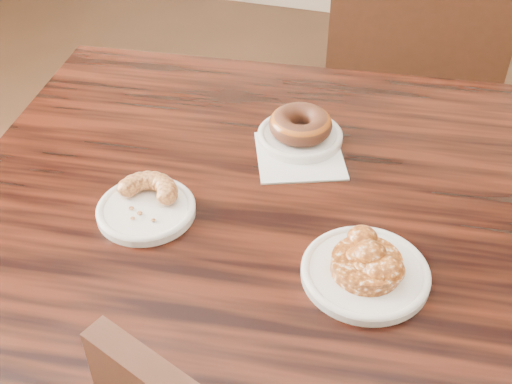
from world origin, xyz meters
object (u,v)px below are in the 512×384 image
(glazed_donut, at_px, (300,124))
(cruller_fragment, at_px, (145,200))
(cafe_table, at_px, (255,364))
(chair_far, at_px, (407,89))
(apple_fritter, at_px, (367,262))

(glazed_donut, xyz_separation_m, cruller_fragment, (-0.18, -0.25, -0.01))
(cruller_fragment, bearing_deg, glazed_donut, 54.44)
(cafe_table, height_order, cruller_fragment, cruller_fragment)
(chair_far, bearing_deg, apple_fritter, 87.29)
(chair_far, height_order, cruller_fragment, chair_far)
(cafe_table, xyz_separation_m, glazed_donut, (0.02, 0.22, 0.41))
(cafe_table, bearing_deg, apple_fritter, -27.45)
(cafe_table, relative_size, glazed_donut, 8.79)
(glazed_donut, relative_size, apple_fritter, 0.81)
(apple_fritter, height_order, cruller_fragment, apple_fritter)
(apple_fritter, bearing_deg, chair_far, 90.55)
(cafe_table, distance_m, apple_fritter, 0.45)
(cruller_fragment, bearing_deg, apple_fritter, -5.86)
(cafe_table, distance_m, chair_far, 0.99)
(cafe_table, bearing_deg, cruller_fragment, -173.73)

